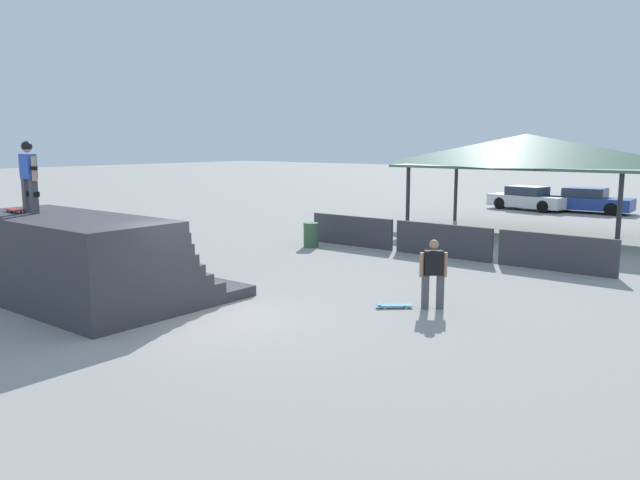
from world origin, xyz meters
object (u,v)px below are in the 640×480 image
skateboard_on_deck (15,210)px  skateboard_on_ground (393,305)px  skater_on_deck (29,172)px  trash_bin (311,235)px  parked_car_blue (586,201)px  parked_car_white (528,199)px  bystander_walking (433,271)px

skateboard_on_deck → skateboard_on_ground: 9.11m
skater_on_deck → trash_bin: skater_on_deck is taller
skateboard_on_ground → parked_car_blue: bearing=-125.5°
parked_car_white → skateboard_on_deck: bearing=-85.8°
skateboard_on_deck → trash_bin: bearing=90.2°
bystander_walking → parked_car_white: bearing=-116.8°
skateboard_on_deck → bystander_walking: size_ratio=0.53×
trash_bin → parked_car_white: bearing=84.8°
parked_car_white → skateboard_on_ground: bearing=-67.0°
bystander_walking → parked_car_blue: 22.11m
skateboard_on_deck → parked_car_white: size_ratio=0.18×
skateboard_on_ground → parked_car_blue: size_ratio=0.16×
parked_car_white → bystander_walking: bearing=-65.0°
parked_car_white → parked_car_blue: bearing=22.4°
trash_bin → parked_car_white: 16.73m
skateboard_on_deck → parked_car_white: bearing=91.2°
trash_bin → parked_car_white: (1.51, 16.66, 0.18)m
parked_car_blue → skateboard_on_ground: bearing=-85.8°
trash_bin → skateboard_on_ground: bearing=-38.1°
skater_on_deck → bystander_walking: (7.92, 4.80, -2.08)m
skater_on_deck → skateboard_on_deck: skater_on_deck is taller
bystander_walking → trash_bin: bystander_walking is taller
bystander_walking → parked_car_white: 22.06m
trash_bin → parked_car_blue: parked_car_blue is taller
skateboard_on_deck → skateboard_on_ground: size_ratio=1.12×
trash_bin → parked_car_blue: 17.81m
skater_on_deck → bystander_walking: skater_on_deck is taller
bystander_walking → skateboard_on_ground: bearing=-7.5°
bystander_walking → skateboard_on_ground: bystander_walking is taller
trash_bin → parked_car_blue: (4.34, 17.28, 0.18)m
skateboard_on_ground → skater_on_deck: bearing=-10.2°
skateboard_on_ground → parked_car_white: 22.36m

